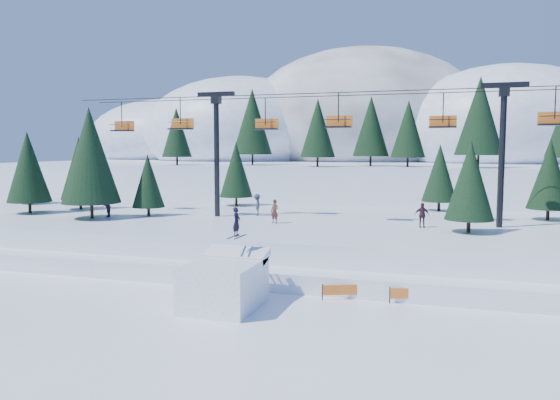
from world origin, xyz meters
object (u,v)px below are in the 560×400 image
(banner_far, at_px, (417,294))
(banner_near, at_px, (348,290))
(chairlift, at_px, (336,133))
(jump_kicker, at_px, (225,283))

(banner_far, bearing_deg, banner_near, -175.31)
(chairlift, xyz_separation_m, banner_near, (3.37, -13.21, -8.78))
(chairlift, xyz_separation_m, banner_far, (6.95, -12.91, -8.78))
(banner_near, relative_size, banner_far, 0.97)
(jump_kicker, distance_m, banner_near, 6.70)
(jump_kicker, xyz_separation_m, chairlift, (2.47, 16.40, 8.05))
(jump_kicker, distance_m, banner_far, 10.07)
(banner_far, bearing_deg, chairlift, 118.28)
(jump_kicker, xyz_separation_m, banner_near, (5.85, 3.19, -0.73))
(banner_near, bearing_deg, banner_far, 4.69)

